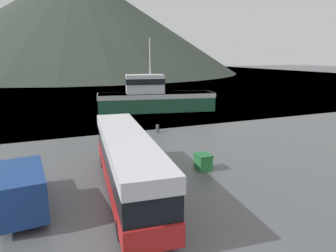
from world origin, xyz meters
name	(u,v)px	position (x,y,z in m)	size (l,w,h in m)	color
water_surface	(60,73)	(0.00, 143.71, 0.00)	(240.00, 240.00, 0.00)	slate
hill_backdrop	(78,21)	(10.27, 148.31, 23.66)	(149.11, 149.11, 47.31)	#333D33
tour_bus	(127,161)	(-2.74, 9.94, 1.92)	(3.68, 13.17, 3.44)	red
delivery_van	(23,187)	(-8.23, 9.93, 1.26)	(2.46, 6.16, 2.37)	navy
fishing_boat	(154,97)	(7.62, 34.37, 1.98)	(17.03, 7.23, 10.22)	#1E5138
storage_bin	(203,162)	(3.06, 11.44, 0.56)	(1.02, 1.17, 1.11)	#287F3D
mooring_bollard	(157,128)	(3.69, 22.40, 0.47)	(0.35, 0.35, 0.87)	#4C4C51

